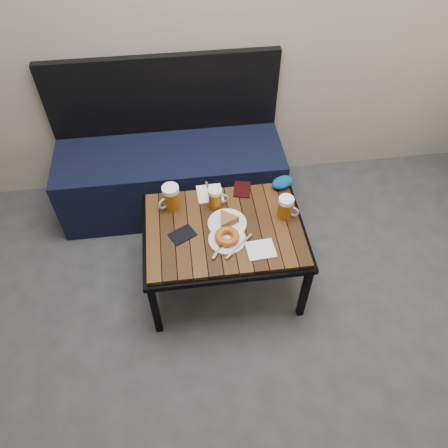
{
  "coord_description": "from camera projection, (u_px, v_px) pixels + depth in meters",
  "views": [
    {
      "loc": [
        -0.05,
        -0.36,
        2.18
      ],
      "look_at": [
        0.14,
        1.08,
        0.5
      ],
      "focal_mm": 35.0,
      "sensor_mm": 36.0,
      "label": 1
    }
  ],
  "objects": [
    {
      "name": "beer_mug_left",
      "position": [
        171.0,
        197.0,
        2.28
      ],
      "size": [
        0.13,
        0.12,
        0.14
      ],
      "rotation": [
        0.0,
        0.0,
        3.72
      ],
      "color": "#8F4C0B",
      "rests_on": "cafe_table"
    },
    {
      "name": "plate_bagel",
      "position": [
        227.0,
        238.0,
        2.17
      ],
      "size": [
        0.22,
        0.22,
        0.05
      ],
      "color": "white",
      "rests_on": "cafe_table"
    },
    {
      "name": "bench",
      "position": [
        171.0,
        171.0,
        2.81
      ],
      "size": [
        1.4,
        0.5,
        0.95
      ],
      "color": "black",
      "rests_on": "ground"
    },
    {
      "name": "cafe_table",
      "position": [
        224.0,
        233.0,
        2.27
      ],
      "size": [
        0.84,
        0.62,
        0.47
      ],
      "color": "black",
      "rests_on": "ground"
    },
    {
      "name": "knit_pouch",
      "position": [
        282.0,
        182.0,
        2.42
      ],
      "size": [
        0.15,
        0.13,
        0.06
      ],
      "primitive_type": "ellipsoid",
      "rotation": [
        0.0,
        0.0,
        0.43
      ],
      "color": "navy",
      "rests_on": "cafe_table"
    },
    {
      "name": "napkin_right",
      "position": [
        261.0,
        250.0,
        2.14
      ],
      "size": [
        0.15,
        0.13,
        0.01
      ],
      "rotation": [
        0.0,
        0.0,
        0.07
      ],
      "color": "white",
      "rests_on": "cafe_table"
    },
    {
      "name": "passport_navy",
      "position": [
        183.0,
        235.0,
        2.2
      ],
      "size": [
        0.15,
        0.14,
        0.01
      ],
      "primitive_type": "cube",
      "rotation": [
        0.0,
        0.0,
        -1.07
      ],
      "color": "black",
      "rests_on": "cafe_table"
    },
    {
      "name": "room_shell",
      "position": [
        193.0,
        42.0,
        0.89
      ],
      "size": [
        4.0,
        4.0,
        4.0
      ],
      "color": "gray",
      "rests_on": "ground"
    },
    {
      "name": "beer_mug_right",
      "position": [
        286.0,
        207.0,
        2.24
      ],
      "size": [
        0.12,
        0.1,
        0.13
      ],
      "rotation": [
        0.0,
        0.0,
        -0.55
      ],
      "color": "#8F4C0B",
      "rests_on": "cafe_table"
    },
    {
      "name": "passport_burgundy",
      "position": [
        242.0,
        189.0,
        2.42
      ],
      "size": [
        0.11,
        0.14,
        0.01
      ],
      "primitive_type": "cube",
      "rotation": [
        0.0,
        0.0,
        -0.22
      ],
      "color": "black",
      "rests_on": "cafe_table"
    },
    {
      "name": "napkin_left",
      "position": [
        210.0,
        194.0,
        2.39
      ],
      "size": [
        0.14,
        0.18,
        0.01
      ],
      "rotation": [
        0.0,
        0.0,
        0.04
      ],
      "color": "white",
      "rests_on": "cafe_table"
    },
    {
      "name": "plate_pie",
      "position": [
        227.0,
        221.0,
        2.24
      ],
      "size": [
        0.2,
        0.2,
        0.06
      ],
      "color": "white",
      "rests_on": "cafe_table"
    },
    {
      "name": "beer_mug_centre",
      "position": [
        215.0,
        198.0,
        2.29
      ],
      "size": [
        0.11,
        0.08,
        0.12
      ],
      "rotation": [
        0.0,
        0.0,
        -0.02
      ],
      "color": "#8F4C0B",
      "rests_on": "cafe_table"
    }
  ]
}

